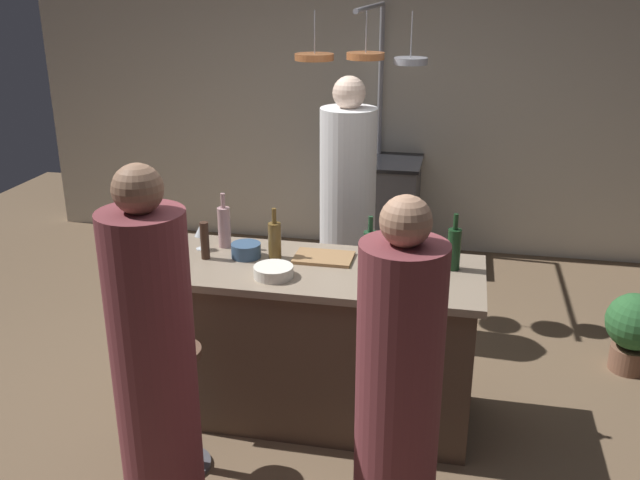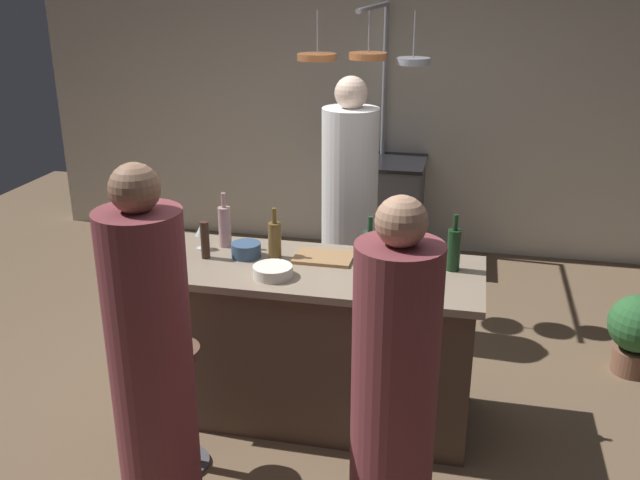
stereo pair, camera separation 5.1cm
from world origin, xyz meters
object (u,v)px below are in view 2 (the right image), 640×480
at_px(stove_range, 377,209).
at_px(wine_bottle_red, 454,249).
at_px(wine_bottle_rose, 225,226).
at_px(wine_bottle_amber, 275,239).
at_px(wine_bottle_green, 370,249).
at_px(potted_plant, 637,330).
at_px(cutting_board, 324,258).
at_px(guest_left, 152,369).
at_px(wine_glass_near_left_guest, 201,231).
at_px(mixing_bowl_blue, 246,250).
at_px(bar_stool_left, 177,402).
at_px(guest_right, 394,404).
at_px(chef, 350,219).
at_px(bar_stool_right, 397,431).
at_px(wine_glass_by_chef, 165,246).
at_px(mixing_bowl_ceramic, 273,271).
at_px(pepper_mill, 205,240).

xyz_separation_m(stove_range, wine_bottle_red, (0.72, -2.33, 0.57)).
bearing_deg(wine_bottle_rose, wine_bottle_red, -3.25).
xyz_separation_m(wine_bottle_amber, wine_bottle_green, (0.53, -0.04, 0.00)).
height_order(potted_plant, cutting_board, cutting_board).
relative_size(guest_left, wine_glass_near_left_guest, 11.57).
relative_size(cutting_board, mixing_bowl_blue, 1.96).
bearing_deg(wine_bottle_amber, cutting_board, 7.75).
relative_size(bar_stool_left, wine_bottle_red, 2.21).
bearing_deg(guest_right, chef, 105.14).
height_order(wine_bottle_amber, wine_glass_near_left_guest, wine_bottle_amber).
xyz_separation_m(bar_stool_right, wine_glass_by_chef, (-1.33, 0.49, 0.63)).
relative_size(wine_bottle_red, mixing_bowl_blue, 1.88).
distance_m(wine_bottle_green, mixing_bowl_ceramic, 0.52).
distance_m(guest_left, bar_stool_right, 1.16).
relative_size(bar_stool_left, wine_bottle_amber, 2.37).
xyz_separation_m(guest_left, guest_right, (1.04, 0.01, -0.03)).
xyz_separation_m(guest_right, wine_bottle_amber, (-0.79, 1.06, 0.26)).
distance_m(guest_right, wine_glass_near_left_guest, 1.67).
height_order(mixing_bowl_blue, mixing_bowl_ceramic, mixing_bowl_blue).
bearing_deg(wine_bottle_amber, guest_left, -102.92).
bearing_deg(guest_left, bar_stool_right, 19.30).
height_order(guest_right, cutting_board, guest_right).
distance_m(guest_left, wine_glass_near_left_guest, 1.14).
relative_size(guest_right, mixing_bowl_ceramic, 7.87).
bearing_deg(wine_bottle_red, wine_bottle_rose, 176.75).
bearing_deg(guest_right, cutting_board, 115.70).
xyz_separation_m(bar_stool_left, mixing_bowl_ceramic, (0.38, 0.45, 0.55)).
height_order(pepper_mill, wine_bottle_red, wine_bottle_red).
distance_m(pepper_mill, wine_bottle_amber, 0.38).
relative_size(wine_bottle_amber, wine_bottle_red, 0.93).
xyz_separation_m(stove_range, guest_left, (-0.48, -3.43, 0.34)).
bearing_deg(guest_left, bar_stool_left, 101.07).
height_order(bar_stool_left, potted_plant, bar_stool_left).
bearing_deg(potted_plant, wine_glass_near_left_guest, -164.02).
bearing_deg(chef, wine_bottle_amber, -104.02).
bearing_deg(wine_bottle_amber, mixing_bowl_ceramic, -76.47).
bearing_deg(wine_bottle_green, bar_stool_right, -69.56).
height_order(potted_plant, wine_bottle_rose, wine_bottle_rose).
bearing_deg(mixing_bowl_blue, stove_range, 80.49).
height_order(bar_stool_left, mixing_bowl_blue, mixing_bowl_blue).
bearing_deg(wine_bottle_red, wine_bottle_amber, -177.71).
bearing_deg(stove_range, guest_left, -98.05).
bearing_deg(wine_glass_by_chef, stove_range, 73.01).
bearing_deg(wine_glass_near_left_guest, pepper_mill, -59.96).
bearing_deg(wine_glass_by_chef, chef, 56.38).
distance_m(potted_plant, cutting_board, 2.07).
distance_m(wine_bottle_rose, wine_bottle_green, 0.87).
bearing_deg(potted_plant, guest_left, -142.01).
height_order(wine_bottle_rose, mixing_bowl_ceramic, wine_bottle_rose).
bearing_deg(guest_right, wine_bottle_amber, 126.89).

